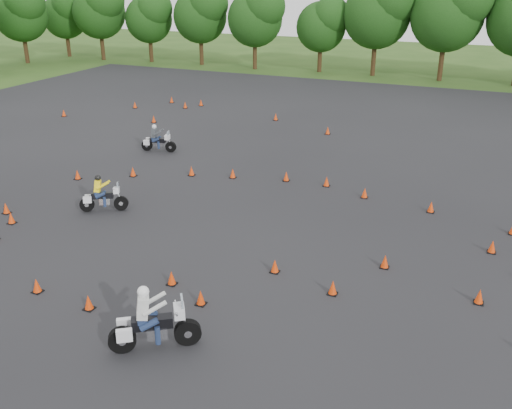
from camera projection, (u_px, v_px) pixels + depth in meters
The scene contains 7 objects.
ground at pixel (208, 282), 18.54m from camera, with size 140.00×140.00×0.00m, color #2D5119.
asphalt_pad at pixel (275, 214), 23.65m from camera, with size 62.00×62.00×0.00m, color black.
treeline at pixel (439, 35), 45.54m from camera, with size 86.51×32.24×10.52m.
traffic_cones at pixel (254, 207), 23.79m from camera, with size 36.66×33.05×0.45m.
rider_grey at pixel (158, 138), 31.52m from camera, with size 1.99×0.61×1.54m, color #3F4346, non-canonical shape.
rider_yellow at pixel (103, 194), 23.65m from camera, with size 2.00×0.61×1.54m, color yellow, non-canonical shape.
rider_white at pixel (154, 318), 14.95m from camera, with size 2.46×0.76×1.90m, color silver, non-canonical shape.
Camera 1 is at (7.74, -14.29, 9.42)m, focal length 40.00 mm.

